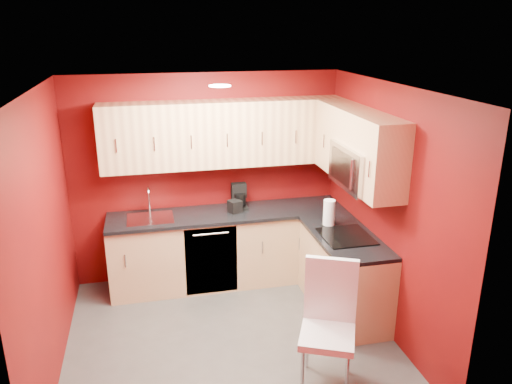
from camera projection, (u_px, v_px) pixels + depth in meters
name	position (u px, v px, depth m)	size (l,w,h in m)	color
floor	(230.00, 339.00, 5.04)	(3.20, 3.20, 0.00)	#474442
ceiling	(225.00, 88.00, 4.24)	(3.20, 3.20, 0.00)	white
wall_back	(207.00, 178.00, 6.02)	(3.20, 3.20, 0.00)	#650B09
wall_front	(267.00, 309.00, 3.25)	(3.20, 3.20, 0.00)	#650B09
wall_left	(45.00, 240.00, 4.30)	(3.00, 3.00, 0.00)	#650B09
wall_right	(386.00, 210.00, 4.98)	(3.00, 3.00, 0.00)	#650B09
base_cabinets_back	(228.00, 248.00, 6.05)	(2.80, 0.60, 0.87)	tan
base_cabinets_right	(343.00, 275.00, 5.41)	(0.60, 1.30, 0.87)	tan
countertop_back	(228.00, 214.00, 5.89)	(2.80, 0.63, 0.04)	black
countertop_right	(345.00, 237.00, 5.24)	(0.63, 1.27, 0.04)	black
upper_cabinets_back	(224.00, 133.00, 5.72)	(2.80, 0.35, 0.75)	#E1B97F
upper_cabinets_right	(356.00, 139.00, 5.14)	(0.35, 1.55, 0.75)	#E1B97F
microwave	(361.00, 167.00, 4.99)	(0.42, 0.76, 0.42)	silver
cooktop	(346.00, 236.00, 5.20)	(0.50, 0.55, 0.01)	black
sink	(150.00, 215.00, 5.70)	(0.52, 0.42, 0.35)	silver
dishwasher_front	(211.00, 261.00, 5.73)	(0.60, 0.02, 0.82)	black
downlight	(220.00, 86.00, 4.52)	(0.20, 0.20, 0.01)	white
coffee_maker	(240.00, 197.00, 5.96)	(0.18, 0.24, 0.30)	black
napkin_holder	(235.00, 206.00, 5.86)	(0.14, 0.14, 0.15)	black
paper_towel	(329.00, 213.00, 5.45)	(0.17, 0.17, 0.30)	white
dining_chair	(328.00, 329.00, 4.23)	(0.46, 0.48, 1.13)	silver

